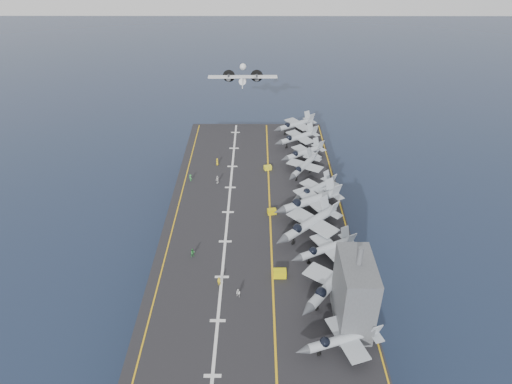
{
  "coord_description": "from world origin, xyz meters",
  "views": [
    {
      "loc": [
        0.22,
        -80.0,
        66.66
      ],
      "look_at": [
        0.0,
        4.0,
        13.0
      ],
      "focal_mm": 32.0,
      "sensor_mm": 36.0,
      "label": 1
    }
  ],
  "objects_px": {
    "fighter_jet_0": "(343,339)",
    "transport_plane": "(243,81)",
    "tow_cart_a": "(280,273)",
    "island_superstructure": "(355,287)"
  },
  "relations": [
    {
      "from": "fighter_jet_0",
      "to": "transport_plane",
      "type": "distance_m",
      "value": 88.23
    },
    {
      "from": "island_superstructure",
      "to": "transport_plane",
      "type": "bearing_deg",
      "value": 103.26
    },
    {
      "from": "tow_cart_a",
      "to": "fighter_jet_0",
      "type": "bearing_deg",
      "value": -61.19
    },
    {
      "from": "fighter_jet_0",
      "to": "transport_plane",
      "type": "bearing_deg",
      "value": 101.08
    },
    {
      "from": "fighter_jet_0",
      "to": "tow_cart_a",
      "type": "relative_size",
      "value": 6.67
    },
    {
      "from": "tow_cart_a",
      "to": "transport_plane",
      "type": "bearing_deg",
      "value": 96.71
    },
    {
      "from": "tow_cart_a",
      "to": "transport_plane",
      "type": "distance_m",
      "value": 71.87
    },
    {
      "from": "transport_plane",
      "to": "fighter_jet_0",
      "type": "bearing_deg",
      "value": -78.92
    },
    {
      "from": "island_superstructure",
      "to": "tow_cart_a",
      "type": "distance_m",
      "value": 16.3
    },
    {
      "from": "island_superstructure",
      "to": "fighter_jet_0",
      "type": "bearing_deg",
      "value": -112.1
    }
  ]
}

